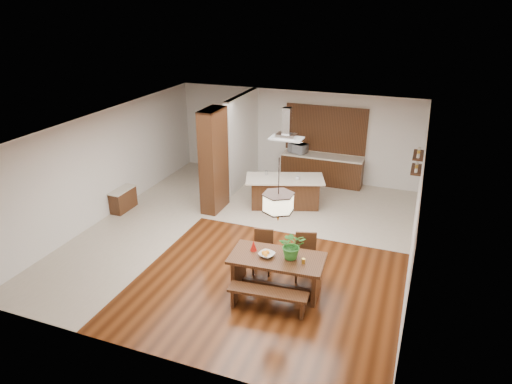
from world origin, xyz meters
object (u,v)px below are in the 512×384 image
at_px(dining_table, 277,266).
at_px(microwave, 298,148).
at_px(fruit_bowl, 267,255).
at_px(kitchen_island, 285,192).
at_px(foliage_plant, 292,245).
at_px(range_hood, 287,124).
at_px(hallway_console, 123,200).
at_px(dining_chair_right, 305,258).
at_px(island_cup, 297,178).
at_px(dining_chair_left, 262,253).
at_px(dining_bench, 268,300).
at_px(pendant_lantern, 279,191).

height_order(dining_table, microwave, microwave).
bearing_deg(fruit_bowl, kitchen_island, 102.04).
xyz_separation_m(foliage_plant, range_hood, (-1.36, 3.94, 1.38)).
distance_m(hallway_console, dining_chair_right, 5.95).
height_order(foliage_plant, island_cup, foliage_plant).
relative_size(dining_chair_left, range_hood, 1.07).
xyz_separation_m(dining_table, dining_chair_left, (-0.51, 0.55, -0.10)).
xyz_separation_m(island_cup, microwave, (-0.62, 2.22, 0.15)).
relative_size(dining_table, dining_bench, 1.26).
bearing_deg(pendant_lantern, fruit_bowl, -166.72).
distance_m(hallway_console, kitchen_island, 4.62).
bearing_deg(dining_bench, island_cup, 99.17).
distance_m(pendant_lantern, fruit_bowl, 1.43).
relative_size(range_hood, island_cup, 6.99).
bearing_deg(dining_bench, range_hood, 103.40).
xyz_separation_m(pendant_lantern, kitchen_island, (-1.07, 4.00, -1.78)).
bearing_deg(hallway_console, pendant_lantern, -22.19).
bearing_deg(dining_chair_right, range_hood, 98.47).
bearing_deg(island_cup, microwave, 105.49).
height_order(dining_table, fruit_bowl, fruit_bowl).
bearing_deg(dining_chair_left, dining_bench, -76.37).
xyz_separation_m(hallway_console, dining_chair_left, (4.79, -1.62, 0.16)).
distance_m(kitchen_island, island_cup, 0.62).
xyz_separation_m(dining_chair_left, fruit_bowl, (0.30, -0.60, 0.35)).
relative_size(pendant_lantern, range_hood, 1.46).
height_order(foliage_plant, fruit_bowl, foliage_plant).
relative_size(hallway_console, range_hood, 0.98).
distance_m(hallway_console, dining_bench, 6.06).
bearing_deg(pendant_lantern, range_hood, 104.98).
relative_size(dining_table, fruit_bowl, 6.34).
bearing_deg(foliage_plant, fruit_bowl, -166.60).
xyz_separation_m(dining_chair_right, range_hood, (-1.51, 3.40, 1.96)).
height_order(dining_table, pendant_lantern, pendant_lantern).
relative_size(pendant_lantern, foliage_plant, 2.22).
height_order(hallway_console, dining_table, dining_table).
xyz_separation_m(dining_bench, pendant_lantern, (-0.05, 0.68, 2.03)).
distance_m(dining_bench, island_cup, 4.74).
relative_size(dining_chair_left, kitchen_island, 0.40).
bearing_deg(fruit_bowl, dining_bench, -68.24).
bearing_deg(foliage_plant, dining_chair_right, 74.58).
relative_size(dining_chair_left, fruit_bowl, 3.10).
bearing_deg(range_hood, pendant_lantern, -75.02).
distance_m(island_cup, microwave, 2.31).
bearing_deg(pendant_lantern, dining_bench, -86.17).
bearing_deg(foliage_plant, kitchen_island, 109.04).
height_order(dining_bench, fruit_bowl, fruit_bowl).
xyz_separation_m(dining_chair_left, foliage_plant, (0.80, -0.48, 0.61)).
distance_m(hallway_console, fruit_bowl, 5.58).
distance_m(foliage_plant, island_cup, 3.99).
height_order(pendant_lantern, range_hood, same).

